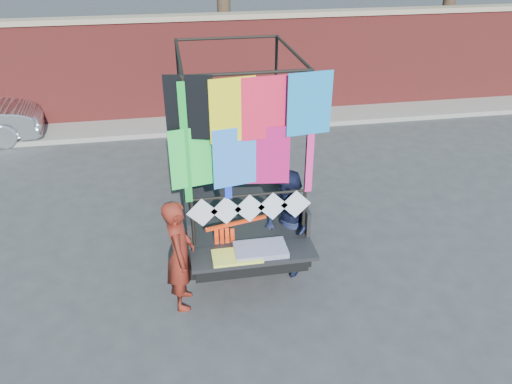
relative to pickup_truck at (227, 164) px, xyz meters
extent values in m
plane|color=#38383A|center=(-0.31, -2.35, -0.78)|extent=(90.00, 90.00, 0.00)
cube|color=maroon|center=(-0.31, 4.65, 0.47)|extent=(30.00, 0.35, 2.50)
cube|color=tan|center=(-0.31, 4.65, 1.77)|extent=(30.00, 0.45, 0.12)
cube|color=gray|center=(-0.31, 3.95, -0.72)|extent=(30.00, 1.20, 0.12)
cylinder|color=#38281C|center=(0.69, 5.85, 1.95)|extent=(0.36, 0.36, 5.46)
cylinder|color=#38281C|center=(7.19, 5.85, 1.49)|extent=(0.36, 0.36, 4.55)
cylinder|color=black|center=(-0.72, 0.55, -0.48)|extent=(0.20, 0.61, 0.61)
cylinder|color=black|center=(-0.72, -1.95, -0.48)|extent=(0.20, 0.61, 0.61)
cylinder|color=black|center=(0.72, 0.55, -0.48)|extent=(0.20, 0.61, 0.61)
cylinder|color=black|center=(0.72, -1.95, -0.48)|extent=(0.20, 0.61, 0.61)
cube|color=black|center=(0.00, -0.75, -0.32)|extent=(1.58, 3.90, 0.28)
cube|color=black|center=(0.00, -1.44, -0.06)|extent=(1.67, 2.13, 0.09)
cube|color=black|center=(-0.82, -1.44, 0.14)|extent=(0.06, 2.13, 0.42)
cube|color=black|center=(0.82, -1.44, 0.14)|extent=(0.06, 2.13, 0.42)
cube|color=black|center=(0.00, -0.39, 0.14)|extent=(1.67, 0.06, 0.42)
cube|color=black|center=(0.00, 0.51, 0.19)|extent=(1.67, 1.48, 1.16)
cube|color=#8C9EAD|center=(0.00, 0.09, 0.56)|extent=(1.48, 0.06, 0.51)
cube|color=#8C9EAD|center=(0.00, 1.20, 0.38)|extent=(1.48, 0.09, 0.65)
cube|color=black|center=(0.00, 1.53, -0.04)|extent=(1.62, 0.83, 0.51)
cube|color=black|center=(0.00, -2.74, -0.04)|extent=(1.67, 0.51, 0.06)
cube|color=black|center=(0.00, -2.53, -0.39)|extent=(1.72, 0.14, 0.17)
cylinder|color=black|center=(-0.76, -2.42, 1.15)|extent=(0.05, 0.05, 2.32)
cylinder|color=black|center=(-0.76, -0.47, 1.15)|extent=(0.05, 0.05, 2.32)
cylinder|color=black|center=(0.76, -2.42, 1.15)|extent=(0.05, 0.05, 2.32)
cylinder|color=black|center=(0.76, -0.47, 1.15)|extent=(0.05, 0.05, 2.32)
cylinder|color=black|center=(0.00, -2.42, 2.31)|extent=(1.58, 0.04, 0.04)
cylinder|color=black|center=(0.00, -0.47, 2.31)|extent=(1.58, 0.04, 0.04)
cylinder|color=black|center=(-0.76, -1.44, 2.31)|extent=(0.04, 1.99, 0.04)
cylinder|color=black|center=(0.76, -1.44, 2.31)|extent=(0.04, 1.99, 0.04)
cylinder|color=black|center=(0.00, -2.42, 0.68)|extent=(1.58, 0.04, 0.04)
cube|color=black|center=(-0.69, -2.43, 1.89)|extent=(0.58, 0.01, 0.79)
cube|color=yellow|center=(-0.23, -2.47, 1.89)|extent=(0.58, 0.01, 0.79)
cube|color=#F81D43|center=(0.23, -2.43, 1.89)|extent=(0.58, 0.01, 0.79)
cube|color=#1889D8|center=(0.70, -2.47, 1.89)|extent=(0.58, 0.01, 0.79)
cube|color=#27DF49|center=(-0.69, -2.43, 1.29)|extent=(0.58, 0.01, 0.79)
cube|color=#3587FC|center=(-0.23, -2.47, 1.29)|extent=(0.58, 0.01, 0.79)
cube|color=#C31560|center=(0.23, -2.43, 1.29)|extent=(0.58, 0.01, 0.79)
cube|color=green|center=(-0.79, -2.45, 1.47)|extent=(0.09, 0.01, 1.58)
cube|color=#EE2781|center=(0.79, -2.45, 1.47)|extent=(0.09, 0.01, 1.58)
cube|color=#1935E2|center=(-0.28, -2.45, 1.47)|extent=(0.09, 0.01, 1.58)
cube|color=white|center=(-0.63, -2.44, 0.50)|extent=(0.42, 0.01, 0.42)
cube|color=white|center=(-0.31, -2.44, 0.50)|extent=(0.42, 0.01, 0.42)
cube|color=white|center=(0.00, -2.44, 0.50)|extent=(0.42, 0.01, 0.42)
cube|color=white|center=(0.32, -2.44, 0.50)|extent=(0.42, 0.01, 0.42)
cube|color=white|center=(0.63, -2.44, 0.50)|extent=(0.42, 0.01, 0.42)
cube|color=#DE314D|center=(0.09, -2.74, 0.02)|extent=(0.70, 0.42, 0.07)
cube|color=#EBF54D|center=(-0.23, -2.81, 0.01)|extent=(0.65, 0.37, 0.04)
imported|color=maroon|center=(-0.97, -2.66, 0.02)|extent=(0.42, 0.61, 1.60)
imported|color=#151A35|center=(0.60, -2.20, 0.03)|extent=(0.84, 0.95, 1.62)
cube|color=#F3320D|center=(-0.18, -2.43, 0.28)|extent=(0.86, 0.24, 0.04)
cube|color=#F3320D|center=(-0.46, -2.45, 0.00)|extent=(0.05, 0.02, 0.50)
cube|color=#F3320D|center=(-0.39, -2.45, -0.02)|extent=(0.05, 0.02, 0.50)
cube|color=#F3320D|center=(-0.31, -2.45, -0.04)|extent=(0.05, 0.02, 0.50)
cube|color=#F3320D|center=(-0.24, -2.45, -0.06)|extent=(0.05, 0.02, 0.50)
camera|label=1|loc=(-0.92, -8.07, 3.89)|focal=35.00mm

